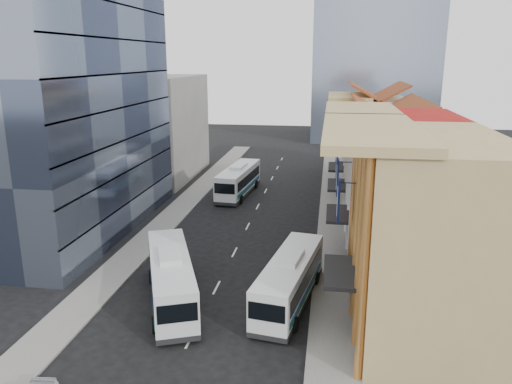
% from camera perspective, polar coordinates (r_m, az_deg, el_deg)
% --- Properties ---
extents(ground, '(200.00, 200.00, 0.00)m').
position_cam_1_polar(ground, '(30.77, -8.01, -17.22)').
color(ground, black).
rests_on(ground, ground).
extents(sidewalk_right, '(3.00, 90.00, 0.15)m').
position_cam_1_polar(sidewalk_right, '(49.61, 8.80, -4.29)').
color(sidewalk_right, slate).
rests_on(sidewalk_right, ground).
extents(sidewalk_left, '(3.00, 90.00, 0.15)m').
position_cam_1_polar(sidewalk_left, '(52.23, -10.22, -3.35)').
color(sidewalk_left, slate).
rests_on(sidewalk_left, ground).
extents(shophouse_tan, '(8.00, 14.00, 12.00)m').
position_cam_1_polar(shophouse_tan, '(32.19, 19.08, -4.58)').
color(shophouse_tan, tan).
rests_on(shophouse_tan, ground).
extents(shophouse_red, '(8.00, 10.00, 12.00)m').
position_cam_1_polar(shophouse_red, '(43.55, 16.36, 0.68)').
color(shophouse_red, '#A41812').
rests_on(shophouse_red, ground).
extents(shophouse_cream_near, '(8.00, 9.00, 10.00)m').
position_cam_1_polar(shophouse_cream_near, '(52.95, 14.97, 2.16)').
color(shophouse_cream_near, beige).
rests_on(shophouse_cream_near, ground).
extents(shophouse_cream_mid, '(8.00, 9.00, 10.00)m').
position_cam_1_polar(shophouse_cream_mid, '(61.72, 14.10, 4.00)').
color(shophouse_cream_mid, beige).
rests_on(shophouse_cream_mid, ground).
extents(shophouse_cream_far, '(8.00, 12.00, 11.00)m').
position_cam_1_polar(shophouse_cream_far, '(71.94, 13.38, 5.97)').
color(shophouse_cream_far, beige).
rests_on(shophouse_cream_far, ground).
extents(office_tower, '(12.00, 26.00, 30.00)m').
position_cam_1_polar(office_tower, '(50.43, -21.57, 12.50)').
color(office_tower, '#363F56').
rests_on(office_tower, ground).
extents(office_block_far, '(10.00, 18.00, 14.00)m').
position_cam_1_polar(office_block_far, '(71.60, -11.13, 7.27)').
color(office_block_far, gray).
rests_on(office_block_far, ground).
extents(bus_left_near, '(6.79, 11.75, 3.71)m').
position_cam_1_polar(bus_left_near, '(35.09, -9.70, -9.59)').
color(bus_left_near, silver).
rests_on(bus_left_near, ground).
extents(bus_left_far, '(3.82, 11.99, 3.78)m').
position_cam_1_polar(bus_left_far, '(61.37, -2.00, 1.42)').
color(bus_left_far, silver).
rests_on(bus_left_far, ground).
extents(bus_right, '(4.35, 11.33, 3.55)m').
position_cam_1_polar(bus_right, '(34.64, 3.86, -9.88)').
color(bus_right, silver).
rests_on(bus_right, ground).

